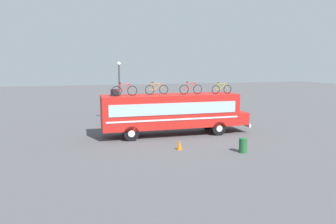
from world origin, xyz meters
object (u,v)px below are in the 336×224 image
(luggage_bag_1, at_px, (115,93))
(street_lamp, at_px, (119,86))
(bus, at_px, (173,111))
(trash_bin, at_px, (243,145))
(traffic_cone, at_px, (179,145))
(rooftop_bicycle_4, at_px, (222,89))
(rooftop_bicycle_1, at_px, (124,90))
(rooftop_bicycle_2, at_px, (157,89))
(rooftop_bicycle_3, at_px, (191,89))

(luggage_bag_1, distance_m, street_lamp, 6.03)
(bus, distance_m, trash_bin, 6.49)
(trash_bin, xyz_separation_m, traffic_cone, (-3.50, 1.62, -0.12))
(luggage_bag_1, xyz_separation_m, rooftop_bicycle_4, (7.96, -0.59, 0.13))
(street_lamp, bearing_deg, rooftop_bicycle_4, -43.33)
(luggage_bag_1, height_order, street_lamp, street_lamp)
(rooftop_bicycle_1, bearing_deg, bus, 1.35)
(luggage_bag_1, bearing_deg, trash_bin, -40.42)
(bus, distance_m, rooftop_bicycle_2, 2.02)
(rooftop_bicycle_2, relative_size, traffic_cone, 2.80)
(rooftop_bicycle_2, xyz_separation_m, trash_bin, (3.86, -6.11, -2.99))
(rooftop_bicycle_4, distance_m, traffic_cone, 6.60)
(traffic_cone, bearing_deg, bus, 79.31)
(trash_bin, bearing_deg, rooftop_bicycle_4, 79.31)
(traffic_cone, bearing_deg, trash_bin, -24.80)
(rooftop_bicycle_1, relative_size, rooftop_bicycle_2, 1.02)
(trash_bin, relative_size, traffic_cone, 1.40)
(luggage_bag_1, relative_size, rooftop_bicycle_3, 0.31)
(luggage_bag_1, distance_m, rooftop_bicycle_2, 3.11)
(rooftop_bicycle_1, xyz_separation_m, rooftop_bicycle_4, (7.30, -0.31, -0.03))
(rooftop_bicycle_2, relative_size, street_lamp, 0.32)
(rooftop_bicycle_2, height_order, rooftop_bicycle_3, rooftop_bicycle_3)
(bus, relative_size, rooftop_bicycle_4, 6.91)
(rooftop_bicycle_3, relative_size, street_lamp, 0.33)
(traffic_cone, bearing_deg, rooftop_bicycle_1, 124.79)
(bus, height_order, street_lamp, street_lamp)
(bus, relative_size, street_lamp, 2.04)
(rooftop_bicycle_4, bearing_deg, luggage_bag_1, 175.74)
(rooftop_bicycle_4, height_order, trash_bin, rooftop_bicycle_4)
(rooftop_bicycle_2, bearing_deg, luggage_bag_1, -176.62)
(rooftop_bicycle_3, distance_m, traffic_cone, 5.51)
(rooftop_bicycle_2, relative_size, rooftop_bicycle_4, 1.09)
(rooftop_bicycle_2, distance_m, rooftop_bicycle_4, 4.92)
(bus, bearing_deg, trash_bin, -64.59)
(rooftop_bicycle_4, distance_m, trash_bin, 6.18)
(bus, xyz_separation_m, luggage_bag_1, (-4.23, 0.20, 1.47))
(rooftop_bicycle_4, xyz_separation_m, traffic_cone, (-4.50, -3.71, -3.09))
(rooftop_bicycle_3, height_order, rooftop_bicycle_4, rooftop_bicycle_3)
(rooftop_bicycle_1, height_order, rooftop_bicycle_4, rooftop_bicycle_1)
(rooftop_bicycle_1, xyz_separation_m, rooftop_bicycle_2, (2.44, 0.46, -0.01))
(traffic_cone, bearing_deg, luggage_bag_1, 128.75)
(rooftop_bicycle_4, bearing_deg, trash_bin, -100.69)
(bus, relative_size, trash_bin, 12.72)
(rooftop_bicycle_3, bearing_deg, traffic_cone, -118.13)
(rooftop_bicycle_4, height_order, traffic_cone, rooftop_bicycle_4)
(rooftop_bicycle_2, height_order, street_lamp, street_lamp)
(bus, bearing_deg, traffic_cone, -100.69)
(rooftop_bicycle_4, bearing_deg, rooftop_bicycle_1, 177.54)
(rooftop_bicycle_4, bearing_deg, traffic_cone, -140.48)
(rooftop_bicycle_4, bearing_deg, street_lamp, 136.67)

